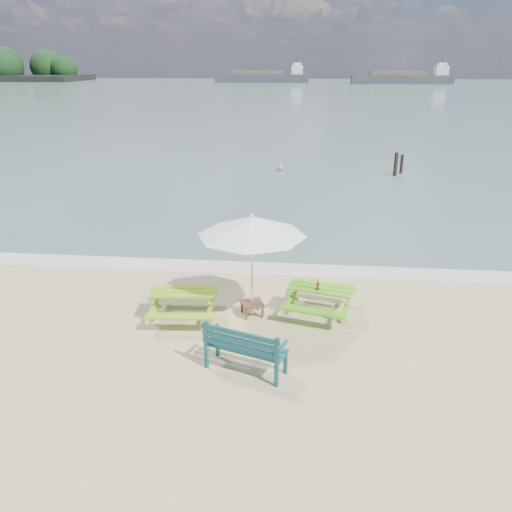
# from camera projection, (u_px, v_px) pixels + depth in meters

# --- Properties ---
(sea) EXTENTS (300.00, 300.00, 0.00)m
(sea) POSITION_uv_depth(u_px,v_px,m) (303.00, 94.00, 88.32)
(sea) COLOR slate
(sea) RESTS_ON ground
(foam_strip) EXTENTS (22.00, 0.90, 0.01)m
(foam_strip) POSITION_uv_depth(u_px,v_px,m) (267.00, 269.00, 13.82)
(foam_strip) COLOR silver
(foam_strip) RESTS_ON ground
(picnic_table_left) EXTENTS (1.52, 1.67, 0.67)m
(picnic_table_left) POSITION_uv_depth(u_px,v_px,m) (184.00, 305.00, 11.08)
(picnic_table_left) COLOR #7CAF1A
(picnic_table_left) RESTS_ON ground
(picnic_table_right) EXTENTS (1.76, 1.87, 0.68)m
(picnic_table_right) POSITION_uv_depth(u_px,v_px,m) (320.00, 301.00, 11.25)
(picnic_table_right) COLOR #5FB01A
(picnic_table_right) RESTS_ON ground
(park_bench) EXTENTS (1.60, 0.97, 0.94)m
(park_bench) POSITION_uv_depth(u_px,v_px,m) (246.00, 357.00, 9.20)
(park_bench) COLOR #103F44
(park_bench) RESTS_ON ground
(side_table) EXTENTS (0.61, 0.61, 0.31)m
(side_table) POSITION_uv_depth(u_px,v_px,m) (252.00, 308.00, 11.28)
(side_table) COLOR brown
(side_table) RESTS_ON ground
(patio_umbrella) EXTENTS (3.05, 3.05, 2.33)m
(patio_umbrella) POSITION_uv_depth(u_px,v_px,m) (252.00, 226.00, 10.56)
(patio_umbrella) COLOR silver
(patio_umbrella) RESTS_ON ground
(beer_bottle) EXTENTS (0.06, 0.06, 0.25)m
(beer_bottle) POSITION_uv_depth(u_px,v_px,m) (318.00, 286.00, 10.96)
(beer_bottle) COLOR #9A4416
(beer_bottle) RESTS_ON picnic_table_right
(swimmer) EXTENTS (0.71, 0.57, 1.71)m
(swimmer) POSITION_uv_depth(u_px,v_px,m) (280.00, 181.00, 26.37)
(swimmer) COLOR tan
(swimmer) RESTS_ON ground
(mooring_pilings) EXTENTS (0.58, 0.78, 1.37)m
(mooring_pilings) POSITION_uv_depth(u_px,v_px,m) (398.00, 166.00, 25.10)
(mooring_pilings) COLOR black
(mooring_pilings) RESTS_ON ground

